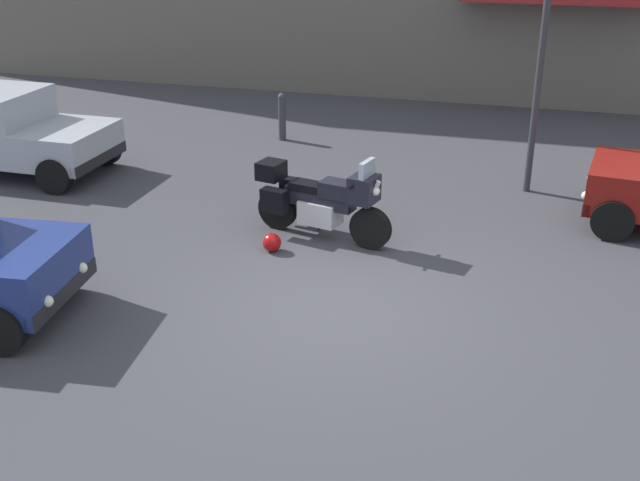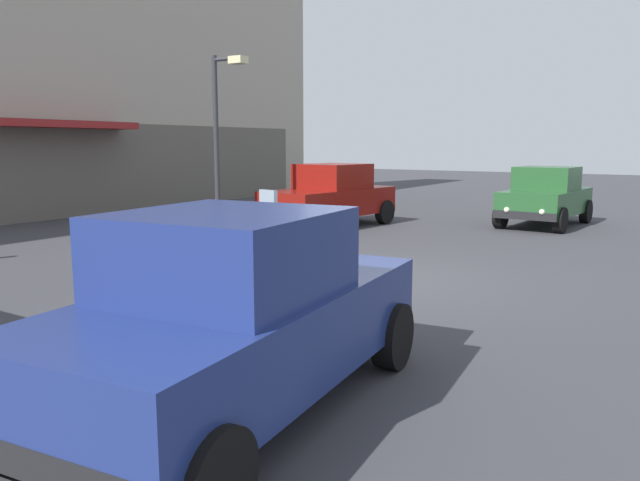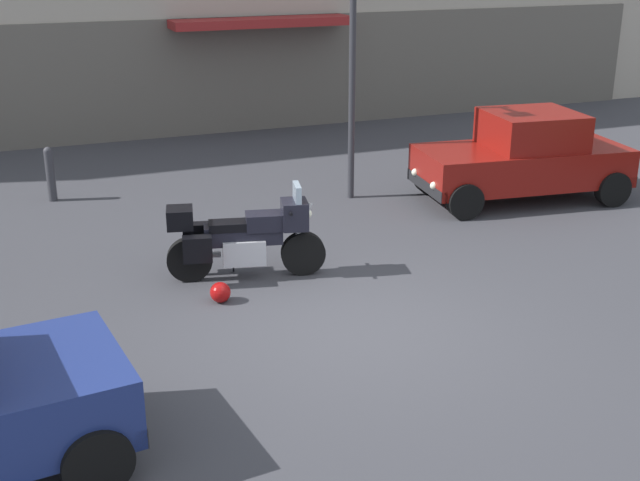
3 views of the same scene
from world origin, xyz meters
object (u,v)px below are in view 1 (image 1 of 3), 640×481
Objects in this scene: streetlamp_curbside at (542,48)px; helmet at (272,242)px; motorcycle at (320,200)px; bollard_curbside at (282,115)px.

helmet is at bearing -134.80° from streetlamp_curbside.
motorcycle is at bearing -136.30° from streetlamp_curbside.
bollard_curbside reaches higher than helmet.
helmet is 0.27× the size of bollard_curbside.
streetlamp_curbside is (2.99, 2.86, 1.93)m from motorcycle.
motorcycle is 2.19× the size of bollard_curbside.
motorcycle is at bearing 52.22° from helmet.
helmet is 5.84m from bollard_curbside.
motorcycle is at bearing -65.40° from bollard_curbside.
helmet is at bearing -114.85° from motorcycle.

